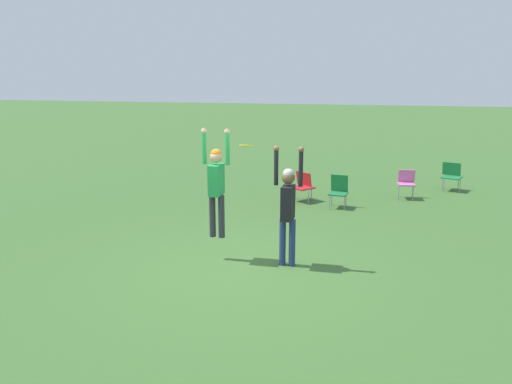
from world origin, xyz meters
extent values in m
plane|color=#3D662D|center=(0.00, 0.00, 0.00)|extent=(120.00, 120.00, 0.00)
cylinder|color=#2D2D38|center=(-0.67, 0.28, 0.86)|extent=(0.12, 0.12, 0.83)
cylinder|color=#2D2D38|center=(-0.49, 0.28, 0.86)|extent=(0.12, 0.12, 0.83)
cube|color=green|center=(-0.58, 0.28, 1.56)|extent=(0.21, 0.41, 0.58)
sphere|color=tan|center=(-0.58, 0.28, 1.99)|extent=(0.22, 0.22, 0.22)
sphere|color=orange|center=(-0.58, 0.28, 2.05)|extent=(0.19, 0.19, 0.19)
cylinder|color=green|center=(-0.81, 0.28, 2.16)|extent=(0.08, 0.08, 0.62)
sphere|color=tan|center=(-0.81, 0.28, 2.47)|extent=(0.10, 0.10, 0.10)
cylinder|color=green|center=(-0.35, 0.28, 2.16)|extent=(0.08, 0.08, 0.62)
sphere|color=tan|center=(-0.35, 0.28, 2.47)|extent=(0.10, 0.10, 0.10)
cylinder|color=navy|center=(0.70, 0.30, 0.45)|extent=(0.12, 0.12, 0.89)
cylinder|color=navy|center=(0.88, 0.30, 0.45)|extent=(0.12, 0.12, 0.89)
cube|color=black|center=(0.79, 0.30, 1.21)|extent=(0.21, 0.41, 0.63)
sphere|color=brown|center=(0.79, 0.30, 1.67)|extent=(0.24, 0.24, 0.24)
sphere|color=#B7B2AD|center=(0.79, 0.30, 1.74)|extent=(0.21, 0.21, 0.21)
cylinder|color=black|center=(0.56, 0.30, 1.86)|extent=(0.08, 0.08, 0.67)
sphere|color=brown|center=(0.56, 0.30, 2.19)|extent=(0.10, 0.10, 0.10)
cylinder|color=black|center=(1.01, 0.30, 1.86)|extent=(0.08, 0.08, 0.67)
sphere|color=brown|center=(1.01, 0.30, 2.19)|extent=(0.10, 0.10, 0.10)
cylinder|color=yellow|center=(0.00, 0.30, 2.22)|extent=(0.25, 0.25, 0.06)
cylinder|color=gray|center=(-0.12, 5.06, 0.21)|extent=(0.02, 0.02, 0.42)
cylinder|color=gray|center=(0.36, 5.06, 0.21)|extent=(0.02, 0.02, 0.42)
cylinder|color=gray|center=(-0.12, 5.53, 0.21)|extent=(0.02, 0.02, 0.42)
cylinder|color=gray|center=(0.36, 5.53, 0.21)|extent=(0.02, 0.02, 0.42)
cube|color=#B21E23|center=(0.12, 5.30, 0.40)|extent=(0.78, 0.78, 0.04)
cube|color=#B21E23|center=(0.12, 5.56, 0.61)|extent=(0.51, 0.41, 0.39)
cylinder|color=gray|center=(4.10, 7.68, 0.22)|extent=(0.02, 0.02, 0.44)
cylinder|color=gray|center=(4.56, 7.68, 0.22)|extent=(0.02, 0.02, 0.44)
cylinder|color=gray|center=(4.10, 8.15, 0.22)|extent=(0.02, 0.02, 0.44)
cylinder|color=gray|center=(4.56, 8.15, 0.22)|extent=(0.02, 0.02, 0.44)
cube|color=#1E753D|center=(4.33, 7.91, 0.42)|extent=(0.70, 0.70, 0.04)
cube|color=#1E753D|center=(4.33, 8.17, 0.65)|extent=(0.55, 0.28, 0.42)
cylinder|color=gray|center=(1.00, 4.63, 0.20)|extent=(0.02, 0.02, 0.40)
cylinder|color=gray|center=(1.39, 4.63, 0.20)|extent=(0.02, 0.02, 0.40)
cylinder|color=gray|center=(1.00, 5.03, 0.20)|extent=(0.02, 0.02, 0.40)
cylinder|color=gray|center=(1.39, 5.03, 0.20)|extent=(0.02, 0.02, 0.40)
cube|color=#1E753D|center=(1.20, 4.83, 0.39)|extent=(0.51, 0.51, 0.04)
cube|color=#1E753D|center=(1.20, 5.04, 0.64)|extent=(0.47, 0.17, 0.47)
cylinder|color=gray|center=(2.76, 6.22, 0.22)|extent=(0.02, 0.02, 0.45)
cylinder|color=gray|center=(3.16, 6.22, 0.22)|extent=(0.02, 0.02, 0.45)
cylinder|color=gray|center=(2.76, 6.62, 0.22)|extent=(0.02, 0.02, 0.45)
cylinder|color=gray|center=(3.16, 6.62, 0.22)|extent=(0.02, 0.02, 0.45)
cube|color=#C666A3|center=(2.96, 6.42, 0.43)|extent=(0.53, 0.53, 0.04)
cube|color=#C666A3|center=(2.96, 6.64, 0.64)|extent=(0.48, 0.17, 0.38)
camera|label=1|loc=(2.63, -8.31, 3.41)|focal=35.00mm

